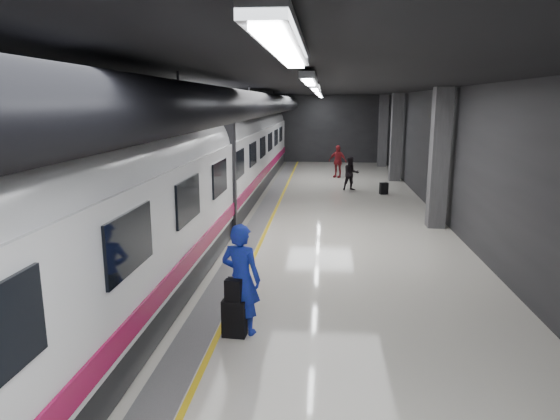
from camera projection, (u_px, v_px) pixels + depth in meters
name	position (u px, v px, depth m)	size (l,w,h in m)	color
ground	(294.00, 240.00, 14.94)	(40.00, 40.00, 0.00)	beige
platform_hall	(287.00, 119.00, 15.15)	(10.02, 40.02, 4.51)	black
train	(185.00, 170.00, 14.78)	(3.05, 38.00, 4.05)	black
traveler_main	(241.00, 279.00, 8.73)	(0.73, 0.48, 2.00)	#1C1DD4
suitcase_main	(234.00, 318.00, 8.72)	(0.41, 0.26, 0.67)	black
shoulder_bag	(233.00, 290.00, 8.57)	(0.29, 0.15, 0.38)	black
traveler_far_a	(351.00, 174.00, 23.17)	(0.76, 0.59, 1.57)	black
traveler_far_b	(338.00, 161.00, 27.17)	(1.03, 0.43, 1.76)	maroon
suitcase_far	(384.00, 188.00, 22.29)	(0.35, 0.23, 0.52)	black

